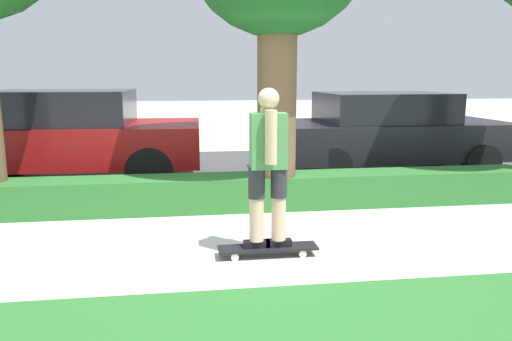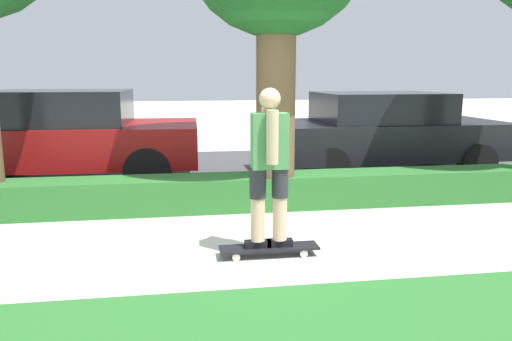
# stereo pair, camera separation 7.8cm
# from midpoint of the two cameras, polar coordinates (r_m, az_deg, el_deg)

# --- Properties ---
(ground_plane) EXTENTS (60.00, 60.00, 0.00)m
(ground_plane) POSITION_cam_midpoint_polar(r_m,az_deg,el_deg) (5.28, 0.59, -8.79)
(ground_plane) COLOR beige
(street_asphalt) EXTENTS (15.37, 5.00, 0.01)m
(street_asphalt) POSITION_cam_midpoint_polar(r_m,az_deg,el_deg) (9.31, -3.61, -0.11)
(street_asphalt) COLOR #474749
(street_asphalt) RESTS_ON ground_plane
(hedge_row) EXTENTS (15.37, 0.60, 0.45)m
(hedge_row) POSITION_cam_midpoint_polar(r_m,az_deg,el_deg) (6.74, -1.62, -2.44)
(hedge_row) COLOR #2D702D
(hedge_row) RESTS_ON ground_plane
(skateboard) EXTENTS (0.99, 0.24, 0.10)m
(skateboard) POSITION_cam_midpoint_polar(r_m,az_deg,el_deg) (5.03, 1.01, -8.87)
(skateboard) COLOR black
(skateboard) RESTS_ON ground_plane
(skater_person) EXTENTS (0.48, 0.40, 1.56)m
(skater_person) POSITION_cam_midpoint_polar(r_m,az_deg,el_deg) (4.81, 1.04, 0.69)
(skater_person) COLOR black
(skater_person) RESTS_ON skateboard
(parked_car_front) EXTENTS (4.14, 2.05, 1.53)m
(parked_car_front) POSITION_cam_midpoint_polar(r_m,az_deg,el_deg) (8.68, -20.95, 3.77)
(parked_car_front) COLOR maroon
(parked_car_front) RESTS_ON ground_plane
(parked_car_middle) EXTENTS (4.23, 1.98, 1.46)m
(parked_car_middle) POSITION_cam_midpoint_polar(r_m,az_deg,el_deg) (9.32, 14.18, 4.33)
(parked_car_middle) COLOR black
(parked_car_middle) RESTS_ON ground_plane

